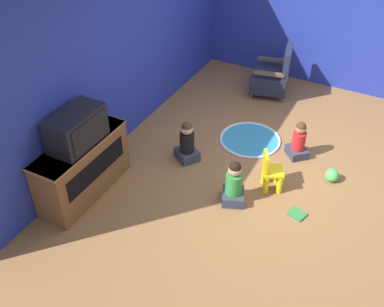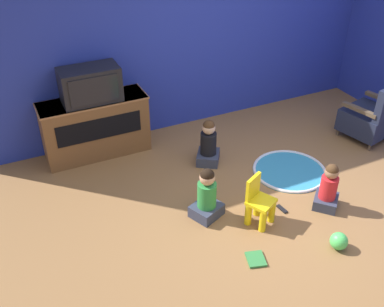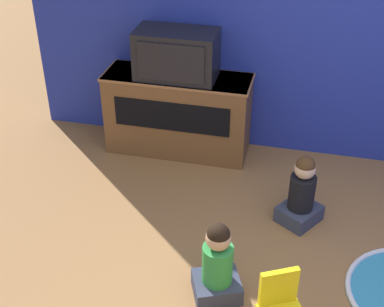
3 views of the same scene
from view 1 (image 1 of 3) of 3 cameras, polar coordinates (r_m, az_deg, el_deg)
ground_plane at (r=6.28m, az=9.31°, el=-1.83°), size 30.00×30.00×0.00m
wall_back at (r=6.35m, az=-8.91°, el=13.33°), size 5.83×0.12×2.74m
wall_right at (r=7.96m, az=20.29°, el=16.60°), size 0.12×5.25×2.74m
tv_cabinet at (r=5.74m, az=-13.70°, el=-1.72°), size 1.35×0.47×0.77m
television at (r=5.39m, az=-14.44°, el=3.07°), size 0.71×0.40×0.43m
black_armchair at (r=7.84m, az=10.19°, el=9.62°), size 0.73×0.73×0.86m
yellow_kid_chair at (r=5.84m, az=9.99°, el=-2.55°), size 0.35×0.34×0.55m
play_mat at (r=6.77m, az=7.38°, el=1.77°), size 0.92×0.92×0.04m
child_watching_left at (r=6.21m, az=-0.64°, el=1.31°), size 0.40×0.41×0.61m
child_watching_center at (r=5.56m, az=5.33°, el=-3.97°), size 0.39×0.37×0.61m
child_watching_right at (r=6.45m, az=13.38°, el=1.48°), size 0.38×0.38×0.56m
toy_ball at (r=6.23m, az=17.35°, el=-2.65°), size 0.18×0.18×0.18m
book at (r=5.68m, az=13.17°, el=-7.49°), size 0.22×0.24×0.02m
remote_control at (r=6.24m, az=10.48°, el=-2.15°), size 0.06×0.15×0.02m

